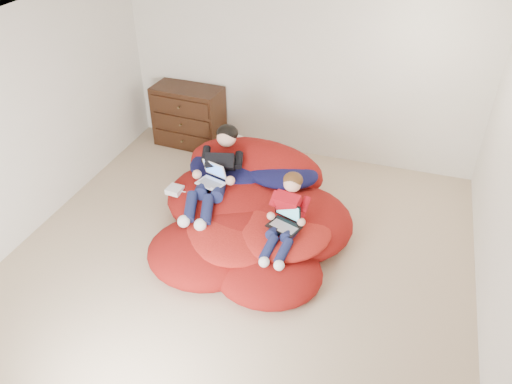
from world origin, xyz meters
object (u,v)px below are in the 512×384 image
at_px(younger_boy, 287,213).
at_px(dresser, 189,116).
at_px(laptop_black, 286,219).
at_px(beanbag_pile, 250,211).
at_px(laptop_white, 212,177).
at_px(older_boy, 217,168).

bearing_deg(younger_boy, dresser, 135.42).
relative_size(younger_boy, laptop_black, 2.32).
bearing_deg(beanbag_pile, laptop_black, -37.28).
bearing_deg(laptop_white, dresser, 122.86).
relative_size(dresser, older_boy, 0.79).
bearing_deg(beanbag_pile, dresser, 132.69).
bearing_deg(dresser, older_boy, -54.82).
bearing_deg(older_boy, younger_boy, -27.10).
distance_m(older_boy, younger_boy, 1.12).
distance_m(dresser, older_boy, 1.91).
xyz_separation_m(dresser, laptop_white, (1.09, -1.69, 0.18)).
bearing_deg(older_boy, laptop_black, -28.64).
relative_size(dresser, laptop_black, 2.67).
height_order(dresser, laptop_black, dresser).
xyz_separation_m(dresser, beanbag_pile, (1.56, -1.69, -0.21)).
bearing_deg(older_boy, beanbag_pile, -16.73).
xyz_separation_m(older_boy, younger_boy, (1.00, -0.51, -0.05)).
height_order(laptop_white, laptop_black, laptop_white).
height_order(older_boy, laptop_black, older_boy).
height_order(younger_boy, laptop_white, younger_boy).
bearing_deg(dresser, laptop_white, -57.14).
xyz_separation_m(dresser, younger_boy, (2.09, -2.06, 0.16)).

